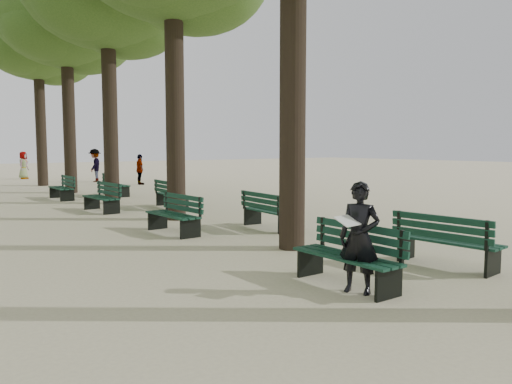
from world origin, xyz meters
TOP-DOWN VIEW (x-y plane):
  - ground at (0.00, 0.00)m, footprint 120.00×120.00m
  - tree_central_4 at (1.50, 18.00)m, footprint 6.00×6.00m
  - tree_central_5 at (1.50, 23.00)m, footprint 6.00×6.00m
  - bench_left_0 at (0.37, 0.44)m, footprint 0.58×1.80m
  - bench_left_1 at (0.37, 5.99)m, footprint 0.64×1.82m
  - bench_left_2 at (0.37, 10.92)m, footprint 0.67×1.83m
  - bench_left_3 at (0.37, 15.39)m, footprint 0.59×1.81m
  - bench_right_0 at (2.63, 0.24)m, footprint 0.73×1.85m
  - bench_right_1 at (2.63, 5.19)m, footprint 0.70×1.84m
  - bench_right_2 at (2.63, 10.51)m, footprint 0.72×1.84m
  - bench_right_3 at (2.63, 15.56)m, footprint 0.59×1.81m
  - man_with_map at (0.27, 0.11)m, footprint 0.71×0.71m
  - pedestrian_d at (1.86, 29.34)m, footprint 0.80×0.87m
  - pedestrian_b at (4.62, 24.08)m, footprint 0.98×1.25m
  - pedestrian_c at (5.86, 20.58)m, footprint 0.44×0.99m

SIDE VIEW (x-z plane):
  - ground at x=0.00m, z-range 0.00..0.00m
  - bench_left_0 at x=0.37m, z-range -0.19..0.73m
  - bench_left_1 at x=0.37m, z-range -0.19..0.73m
  - bench_left_2 at x=0.37m, z-range -0.19..0.73m
  - bench_left_3 at x=0.37m, z-range -0.19..0.73m
  - bench_right_0 at x=2.63m, z-range -0.19..0.73m
  - bench_right_1 at x=2.63m, z-range -0.19..0.73m
  - bench_right_2 at x=2.63m, z-range -0.19..0.73m
  - bench_right_3 at x=2.63m, z-range -0.19..0.73m
  - man_with_map at x=0.27m, z-range 0.00..1.58m
  - pedestrian_c at x=5.86m, z-range 0.00..1.63m
  - pedestrian_d at x=1.86m, z-range 0.00..1.72m
  - pedestrian_b at x=4.62m, z-range 0.00..1.91m
  - tree_central_4 at x=1.50m, z-range 2.68..12.63m
  - tree_central_5 at x=1.50m, z-range 2.68..12.63m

